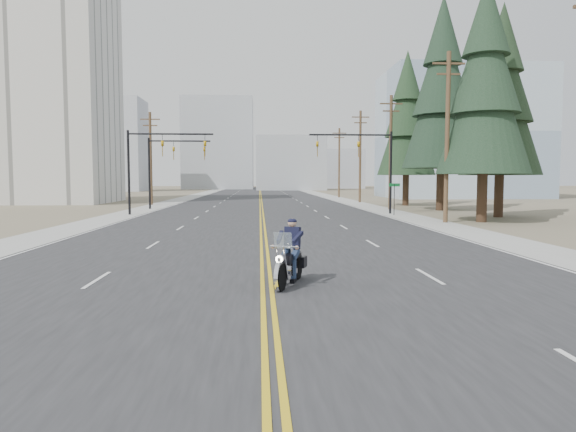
{
  "coord_description": "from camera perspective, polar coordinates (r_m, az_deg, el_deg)",
  "views": [
    {
      "loc": [
        -0.2,
        -11.27,
        3.01
      ],
      "look_at": [
        0.88,
        8.04,
        1.6
      ],
      "focal_mm": 32.0,
      "sensor_mm": 36.0,
      "label": 1
    }
  ],
  "objects": [
    {
      "name": "ground_plane",
      "position": [
        11.66,
        -2.15,
        -10.79
      ],
      "size": [
        400.0,
        400.0,
        0.0
      ],
      "primitive_type": "plane",
      "color": "#776D56",
      "rests_on": "ground"
    },
    {
      "name": "road",
      "position": [
        81.32,
        -3.06,
        2.05
      ],
      "size": [
        20.0,
        200.0,
        0.01
      ],
      "primitive_type": "cube",
      "color": "#303033",
      "rests_on": "ground"
    },
    {
      "name": "sidewalk_left",
      "position": [
        82.1,
        -11.12,
        2.0
      ],
      "size": [
        3.0,
        200.0,
        0.01
      ],
      "primitive_type": "cube",
      "color": "#A5A5A0",
      "rests_on": "ground"
    },
    {
      "name": "sidewalk_right",
      "position": [
        82.16,
        4.99,
        2.06
      ],
      "size": [
        3.0,
        200.0,
        0.01
      ],
      "primitive_type": "cube",
      "color": "#A5A5A0",
      "rests_on": "ground"
    },
    {
      "name": "traffic_mast_left",
      "position": [
        44.19,
        -14.75,
        6.54
      ],
      "size": [
        7.1,
        0.26,
        7.0
      ],
      "color": "black",
      "rests_on": "ground"
    },
    {
      "name": "traffic_mast_right",
      "position": [
        44.27,
        8.82,
        6.62
      ],
      "size": [
        7.1,
        0.26,
        7.0
      ],
      "color": "black",
      "rests_on": "ground"
    },
    {
      "name": "traffic_mast_far",
      "position": [
        52.1,
        -13.35,
        6.11
      ],
      "size": [
        6.1,
        0.26,
        7.0
      ],
      "color": "black",
      "rests_on": "ground"
    },
    {
      "name": "street_sign",
      "position": [
        42.72,
        11.73,
        2.47
      ],
      "size": [
        0.9,
        0.06,
        2.62
      ],
      "color": "black",
      "rests_on": "ground"
    },
    {
      "name": "utility_pole_b",
      "position": [
        36.66,
        17.28,
        8.64
      ],
      "size": [
        2.2,
        0.3,
        11.5
      ],
      "color": "brown",
      "rests_on": "ground"
    },
    {
      "name": "utility_pole_c",
      "position": [
        50.95,
        11.32,
        7.15
      ],
      "size": [
        2.2,
        0.3,
        11.0
      ],
      "color": "brown",
      "rests_on": "ground"
    },
    {
      "name": "utility_pole_d",
      "position": [
        65.58,
        8.02,
        6.73
      ],
      "size": [
        2.2,
        0.3,
        11.5
      ],
      "color": "brown",
      "rests_on": "ground"
    },
    {
      "name": "utility_pole_e",
      "position": [
        82.3,
        5.71,
        6.05
      ],
      "size": [
        2.2,
        0.3,
        11.0
      ],
      "color": "brown",
      "rests_on": "ground"
    },
    {
      "name": "utility_pole_left",
      "position": [
        60.58,
        -15.01,
        6.37
      ],
      "size": [
        2.2,
        0.3,
        10.5
      ],
      "color": "brown",
      "rests_on": "ground"
    },
    {
      "name": "apartment_block",
      "position": [
        72.85,
        -26.33,
        13.22
      ],
      "size": [
        18.0,
        14.0,
        30.0
      ],
      "primitive_type": "cube",
      "color": "silver",
      "rests_on": "ground"
    },
    {
      "name": "glass_building",
      "position": [
        87.69,
        18.56,
        8.53
      ],
      "size": [
        24.0,
        16.0,
        20.0
      ],
      "primitive_type": "cube",
      "color": "#9EB5CC",
      "rests_on": "ground"
    },
    {
      "name": "haze_bldg_a",
      "position": [
        131.22,
        -18.74,
        7.45
      ],
      "size": [
        14.0,
        12.0,
        22.0
      ],
      "primitive_type": "cube",
      "color": "#B7BCC6",
      "rests_on": "ground"
    },
    {
      "name": "haze_bldg_b",
      "position": [
        136.57,
        0.24,
        5.85
      ],
      "size": [
        18.0,
        14.0,
        14.0
      ],
      "primitive_type": "cube",
      "color": "#ADB2B7",
      "rests_on": "ground"
    },
    {
      "name": "haze_bldg_c",
      "position": [
        127.9,
        15.23,
        6.71
      ],
      "size": [
        16.0,
        12.0,
        18.0
      ],
      "primitive_type": "cube",
      "color": "#B7BCC6",
      "rests_on": "ground"
    },
    {
      "name": "haze_bldg_d",
      "position": [
        152.05,
        -7.72,
        7.9
      ],
      "size": [
        20.0,
        15.0,
        26.0
      ],
      "primitive_type": "cube",
      "color": "#ADB2B7",
      "rests_on": "ground"
    },
    {
      "name": "haze_bldg_e",
      "position": [
        163.25,
        5.7,
        5.2
      ],
      "size": [
        14.0,
        14.0,
        12.0
      ],
      "primitive_type": "cube",
      "color": "#B7BCC6",
      "rests_on": "ground"
    },
    {
      "name": "haze_bldg_f",
      "position": [
        149.87,
        -22.73,
        5.76
      ],
      "size": [
        12.0,
        12.0,
        16.0
      ],
      "primitive_type": "cube",
      "color": "#ADB2B7",
      "rests_on": "ground"
    },
    {
      "name": "motorcyclist",
      "position": [
        14.48,
        0.13,
        -4.06
      ],
      "size": [
        1.75,
        2.61,
        1.88
      ],
      "primitive_type": null,
      "rotation": [
        0.0,
        0.0,
        2.81
      ],
      "color": "black",
      "rests_on": "ground"
    },
    {
      "name": "conifer_near",
      "position": [
        38.52,
        21.05,
        13.71
      ],
      "size": [
        6.3,
        6.3,
        16.68
      ],
      "rotation": [
        0.0,
        0.0,
        -0.29
      ],
      "color": "#382619",
      "rests_on": "ground"
    },
    {
      "name": "conifer_mid",
      "position": [
        43.77,
        22.66,
        12.31
      ],
      "size": [
        6.17,
        6.17,
        16.46
      ],
      "rotation": [
        0.0,
        0.0,
        0.41
      ],
      "color": "#382619",
      "rests_on": "ground"
    },
    {
      "name": "conifer_tall",
      "position": [
        51.42,
        16.76,
        13.5
      ],
      "size": [
        7.21,
        7.21,
        20.01
      ],
      "rotation": [
        0.0,
        0.0,
        -0.27
      ],
      "color": "#382619",
      "rests_on": "ground"
    },
    {
      "name": "conifer_far",
      "position": [
        59.42,
        13.07,
        10.65
      ],
      "size": [
        6.4,
        6.4,
        17.13
      ],
      "rotation": [
        0.0,
        0.0,
        0.3
      ],
      "color": "#382619",
      "rests_on": "ground"
    }
  ]
}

